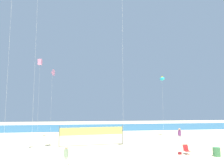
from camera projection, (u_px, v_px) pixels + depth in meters
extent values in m
plane|color=beige|center=(105.00, 164.00, 17.43)|extent=(120.00, 120.00, 0.00)
cube|color=teal|center=(87.00, 127.00, 51.85)|extent=(120.00, 20.00, 0.01)
cube|color=white|center=(66.00, 161.00, 16.71)|extent=(0.33, 0.20, 0.70)
cylinder|color=#99B28C|center=(66.00, 153.00, 16.78)|extent=(0.35, 0.35, 0.57)
sphere|color=beige|center=(66.00, 148.00, 16.83)|extent=(0.26, 0.26, 0.26)
cube|color=white|center=(180.00, 139.00, 28.95)|extent=(0.39, 0.24, 0.82)
cylinder|color=#7A3872|center=(179.00, 133.00, 29.04)|extent=(0.41, 0.41, 0.68)
sphere|color=tan|center=(179.00, 129.00, 29.10)|extent=(0.30, 0.30, 0.30)
cube|color=red|center=(187.00, 151.00, 20.95)|extent=(0.52, 0.48, 0.03)
cube|color=red|center=(186.00, 148.00, 21.27)|extent=(0.52, 0.23, 0.57)
cylinder|color=silver|center=(188.00, 153.00, 20.79)|extent=(0.03, 0.03, 0.32)
cylinder|color=silver|center=(186.00, 152.00, 21.07)|extent=(0.03, 0.03, 0.32)
cylinder|color=#3F7F4C|center=(217.00, 152.00, 20.10)|extent=(0.67, 0.67, 0.82)
cylinder|color=#4C4C51|center=(59.00, 137.00, 25.02)|extent=(0.08, 0.08, 2.40)
cylinder|color=#4C4C51|center=(122.00, 134.00, 27.11)|extent=(0.08, 0.08, 2.40)
cube|color=#EAE566|center=(92.00, 131.00, 26.12)|extent=(7.72, 0.91, 0.90)
cube|color=maroon|center=(180.00, 153.00, 20.88)|extent=(0.31, 0.15, 0.25)
cylinder|color=silver|center=(35.00, 58.00, 21.60)|extent=(0.01, 0.01, 18.98)
cylinder|color=silver|center=(10.00, 38.00, 19.71)|extent=(0.01, 0.01, 21.65)
cylinder|color=silver|center=(163.00, 107.00, 35.32)|extent=(0.01, 0.01, 9.38)
ellipsoid|color=#26BFCC|center=(162.00, 79.00, 35.86)|extent=(0.64, 1.58, 0.60)
cube|color=yellow|center=(162.00, 78.00, 35.88)|extent=(0.30, 0.06, 0.38)
cylinder|color=silver|center=(123.00, 51.00, 21.94)|extent=(0.01, 0.01, 20.51)
cylinder|color=silver|center=(51.00, 104.00, 35.75)|extent=(0.01, 0.01, 10.50)
cone|color=pink|center=(52.00, 73.00, 36.36)|extent=(0.77, 1.24, 1.15)
cylinder|color=silver|center=(39.00, 99.00, 33.03)|extent=(0.01, 0.01, 11.72)
cube|color=pink|center=(40.00, 62.00, 33.70)|extent=(0.63, 0.63, 0.87)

